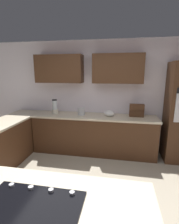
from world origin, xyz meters
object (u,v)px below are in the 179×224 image
Objects in this scene: blender at (55,108)px; spice_rack at (137,110)px; mixing_bowl at (109,113)px; kettle at (81,111)px; cooktop at (26,212)px.

spice_rack is (-1.90, -0.06, -0.01)m from blender.
mixing_bowl is 0.65m from kettle.
blender is at bearing 1.69° from spice_rack.
spice_rack reaches higher than mixing_bowl.
mixing_bowl is 0.61m from spice_rack.
blender reaches higher than cooktop.
blender reaches higher than spice_rack.
cooktop is 2.19× the size of blender.
blender reaches higher than mixing_bowl.
spice_rack reaches higher than cooktop.
cooktop is at bearing 71.27° from spice_rack.
blender is 1.09× the size of spice_rack.
mixing_bowl is 1.37× the size of kettle.
mixing_bowl is at bearing 180.00° from blender.
spice_rack is at bearing -108.73° from cooktop.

